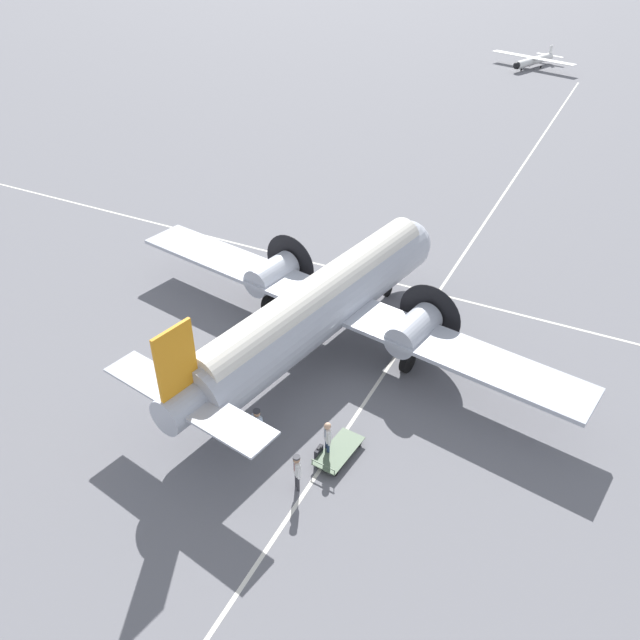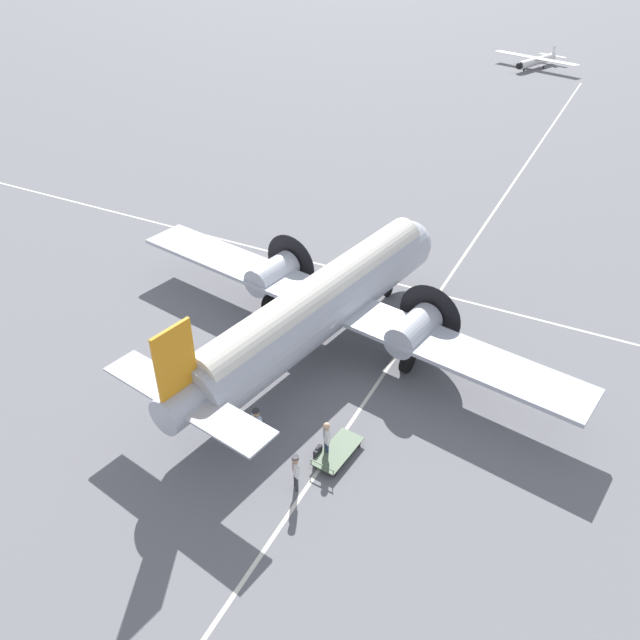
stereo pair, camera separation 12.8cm
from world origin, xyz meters
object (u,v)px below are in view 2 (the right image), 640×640
Objects in this scene: passenger_boarding at (327,436)px; suitcase_near_door at (318,453)px; ramp_agent at (257,422)px; light_aircraft_distant at (536,61)px; airliner_main at (326,301)px; crew_foreground at (296,469)px; baggage_cart at (338,451)px.

passenger_boarding is 3.12× the size of suitcase_near_door.
light_aircraft_distant is at bearing -73.10° from ramp_agent.
airliner_main is 9.10m from crew_foreground.
baggage_cart reaches higher than suitcase_near_door.
ramp_agent is (1.34, 2.51, 0.05)m from crew_foreground.
passenger_boarding reaches higher than baggage_cart.
suitcase_near_door is (1.73, -0.01, -0.80)m from crew_foreground.
baggage_cart is at bearing 25.67° from light_aircraft_distant.
ramp_agent is 3.17× the size of suitcase_near_door.
airliner_main is at bearing 22.91° from light_aircraft_distant.
airliner_main is at bearing -24.62° from crew_foreground.
ramp_agent is (-0.65, 2.77, 0.05)m from passenger_boarding.
passenger_boarding is at bearing 115.40° from baggage_cart.
crew_foreground is 2.85m from ramp_agent.
passenger_boarding is 0.90m from baggage_cart.
baggage_cart is at bearing -151.94° from ramp_agent.
crew_foreground is at bearing 131.49° from passenger_boarding.
suitcase_near_door is (-6.70, -3.05, -2.36)m from airliner_main.
suitcase_near_door is at bearing 25.10° from light_aircraft_distant.
crew_foreground reaches higher than baggage_cart.
suitcase_near_door is (-0.26, 0.25, -0.80)m from passenger_boarding.
light_aircraft_distant is at bearing 12.47° from airliner_main.
baggage_cart is 71.28m from light_aircraft_distant.
airliner_main reaches higher than light_aircraft_distant.
ramp_agent is at bearing 23.08° from light_aircraft_distant.
airliner_main is at bearing -13.92° from passenger_boarding.
baggage_cart is at bearing -62.11° from crew_foreground.
light_aircraft_distant is (64.67, 3.02, -1.75)m from airliner_main.
airliner_main is 14.31× the size of passenger_boarding.
ramp_agent is 2.68m from suitcase_near_door.
airliner_main is 14.68× the size of crew_foreground.
light_aircraft_distant is (71.11, 6.33, -0.18)m from passenger_boarding.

